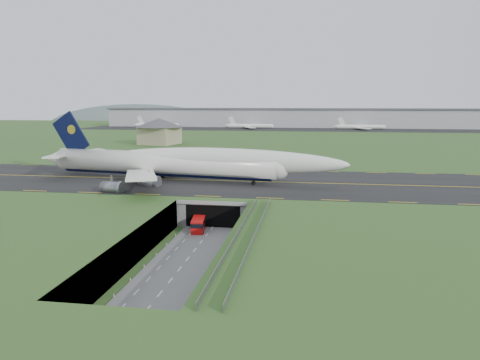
# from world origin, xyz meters

# --- Properties ---
(ground) EXTENTS (900.00, 900.00, 0.00)m
(ground) POSITION_xyz_m (0.00, 0.00, 0.00)
(ground) COLOR #355E25
(ground) RESTS_ON ground
(airfield_deck) EXTENTS (800.00, 800.00, 6.00)m
(airfield_deck) POSITION_xyz_m (0.00, 0.00, 3.00)
(airfield_deck) COLOR gray
(airfield_deck) RESTS_ON ground
(trench_road) EXTENTS (12.00, 75.00, 0.20)m
(trench_road) POSITION_xyz_m (0.00, -7.50, 0.10)
(trench_road) COLOR slate
(trench_road) RESTS_ON ground
(taxiway) EXTENTS (800.00, 44.00, 0.18)m
(taxiway) POSITION_xyz_m (0.00, 33.00, 6.09)
(taxiway) COLOR black
(taxiway) RESTS_ON airfield_deck
(tunnel_portal) EXTENTS (17.00, 22.30, 6.00)m
(tunnel_portal) POSITION_xyz_m (0.00, 16.71, 3.33)
(tunnel_portal) COLOR gray
(tunnel_portal) RESTS_ON ground
(guideway) EXTENTS (3.00, 53.00, 7.05)m
(guideway) POSITION_xyz_m (11.00, -19.11, 5.32)
(guideway) COLOR #A8A8A3
(guideway) RESTS_ON ground
(jumbo_jet) EXTENTS (87.02, 56.78, 19.00)m
(jumbo_jet) POSITION_xyz_m (-12.78, 30.60, 11.10)
(jumbo_jet) COLOR white
(jumbo_jet) RESTS_ON ground
(shuttle_tram) EXTENTS (3.52, 7.08, 2.79)m
(shuttle_tram) POSITION_xyz_m (-2.44, 4.73, 1.54)
(shuttle_tram) COLOR red
(shuttle_tram) RESTS_ON ground
(service_building) EXTENTS (28.23, 28.23, 12.93)m
(service_building) POSITION_xyz_m (-53.98, 134.84, 13.66)
(service_building) COLOR tan
(service_building) RESTS_ON ground
(cargo_terminal) EXTENTS (320.00, 67.00, 15.60)m
(cargo_terminal) POSITION_xyz_m (-0.23, 299.41, 13.96)
(cargo_terminal) COLOR #B2B2B2
(cargo_terminal) RESTS_ON ground
(distant_hills) EXTENTS (700.00, 91.00, 60.00)m
(distant_hills) POSITION_xyz_m (64.38, 430.00, -4.00)
(distant_hills) COLOR #52625D
(distant_hills) RESTS_ON ground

